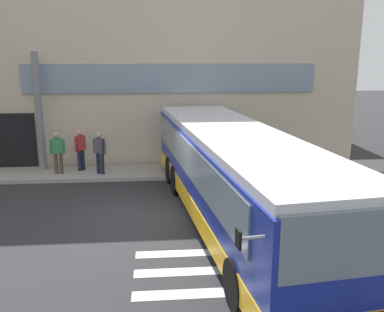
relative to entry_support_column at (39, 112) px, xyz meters
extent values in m
cube|color=#2B2B2D|center=(4.34, -5.40, -2.52)|extent=(80.00, 90.00, 0.02)
cube|color=silver|center=(6.34, -9.60, -2.51)|extent=(4.40, 0.36, 0.01)
cube|color=silver|center=(6.34, -8.70, -2.51)|extent=(4.40, 0.36, 0.01)
cube|color=silver|center=(6.34, -7.80, -2.51)|extent=(4.40, 0.36, 0.01)
cube|color=beige|center=(4.34, 6.60, 1.21)|extent=(18.24, 12.00, 7.44)
cube|color=#56565B|center=(4.34, 6.60, 5.08)|extent=(18.44, 12.20, 0.30)
cube|color=black|center=(-1.27, 0.55, -1.31)|extent=(1.80, 0.16, 2.40)
cube|color=gray|center=(5.34, 0.56, 1.29)|extent=(12.24, 0.10, 1.20)
cube|color=#9E9B93|center=(4.34, -0.60, -2.44)|extent=(22.24, 2.00, 0.15)
cylinder|color=slate|center=(0.00, 0.00, 0.00)|extent=(0.28, 0.28, 4.73)
cube|color=navy|center=(6.86, -5.85, -1.09)|extent=(3.93, 12.17, 2.15)
cube|color=#F2AD19|center=(6.86, -5.85, -1.89)|extent=(3.98, 12.22, 0.55)
cube|color=silver|center=(6.86, -5.85, 0.09)|extent=(3.81, 11.96, 0.20)
cube|color=slate|center=(7.55, -11.74, -0.49)|extent=(2.35, 0.39, 1.05)
cube|color=slate|center=(8.11, -5.40, -0.59)|extent=(1.30, 10.69, 0.95)
cube|color=slate|center=(5.53, -5.71, -0.59)|extent=(1.30, 10.69, 0.95)
cube|color=black|center=(7.55, -11.74, -0.13)|extent=(2.15, 0.35, 0.28)
cylinder|color=#B7B7BF|center=(6.04, -11.72, -0.34)|extent=(0.40, 0.10, 0.05)
cube|color=black|center=(5.84, -11.74, -0.34)|extent=(0.06, 0.20, 0.28)
cylinder|color=black|center=(8.51, -9.87, -2.01)|extent=(0.42, 1.03, 1.00)
cylinder|color=black|center=(6.18, -10.14, -2.01)|extent=(0.42, 1.03, 1.00)
cylinder|color=black|center=(7.70, -2.96, -2.01)|extent=(0.42, 1.03, 1.00)
cylinder|color=black|center=(5.36, -3.23, -2.01)|extent=(0.42, 1.03, 1.00)
cylinder|color=black|center=(7.54, -1.67, -2.01)|extent=(0.42, 1.03, 1.00)
cylinder|color=black|center=(5.21, -1.94, -2.01)|extent=(0.42, 1.03, 1.00)
cylinder|color=#4C4233|center=(0.90, -0.75, -1.94)|extent=(0.15, 0.15, 0.85)
cylinder|color=#4C4233|center=(0.70, -0.79, -1.94)|extent=(0.15, 0.15, 0.85)
cube|color=#338C4C|center=(0.80, -0.77, -1.22)|extent=(0.41, 0.28, 0.58)
sphere|color=tan|center=(0.80, -0.77, -0.80)|extent=(0.23, 0.23, 0.23)
cylinder|color=#338C4C|center=(1.05, -0.73, -1.27)|extent=(0.09, 0.09, 0.55)
cylinder|color=#338C4C|center=(0.55, -0.81, -1.27)|extent=(0.09, 0.09, 0.55)
cylinder|color=#1E2338|center=(1.66, -0.25, -1.94)|extent=(0.15, 0.15, 0.85)
cylinder|color=#1E2338|center=(1.55, -0.41, -1.94)|extent=(0.15, 0.15, 0.85)
cube|color=#B23333|center=(1.60, -0.33, -1.22)|extent=(0.40, 0.44, 0.58)
sphere|color=tan|center=(1.60, -0.33, -0.80)|extent=(0.23, 0.23, 0.23)
cylinder|color=#B23333|center=(1.75, -0.13, -1.27)|extent=(0.09, 0.09, 0.55)
cylinder|color=#B23333|center=(1.46, -0.53, -1.27)|extent=(0.09, 0.09, 0.55)
cylinder|color=#1E2338|center=(2.54, -0.99, -1.94)|extent=(0.15, 0.15, 0.85)
cylinder|color=#1E2338|center=(2.36, -0.89, -1.94)|extent=(0.15, 0.15, 0.85)
cube|color=#4C4751|center=(2.45, -0.94, -1.22)|extent=(0.44, 0.38, 0.58)
sphere|color=tan|center=(2.45, -0.94, -0.80)|extent=(0.23, 0.23, 0.23)
cylinder|color=#4C4751|center=(2.67, -1.06, -1.27)|extent=(0.09, 0.09, 0.55)
cylinder|color=#4C4751|center=(2.23, -0.82, -1.27)|extent=(0.09, 0.09, 0.55)
cylinder|color=yellow|center=(5.48, -1.80, -2.06)|extent=(0.18, 0.18, 0.90)
camera|label=1|loc=(4.73, -17.13, 2.18)|focal=38.96mm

